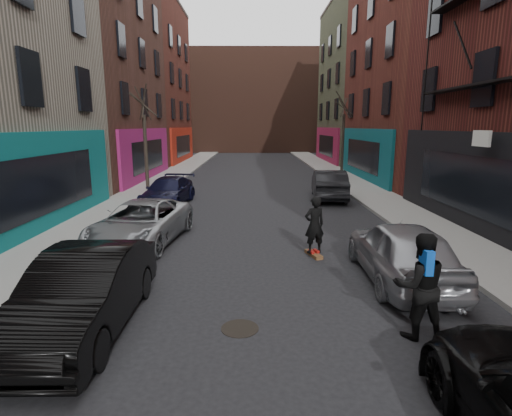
{
  "coord_description": "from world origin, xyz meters",
  "views": [
    {
      "loc": [
        -0.17,
        -4.62,
        3.69
      ],
      "look_at": [
        -0.09,
        5.51,
        1.6
      ],
      "focal_mm": 28.0,
      "sensor_mm": 36.0,
      "label": 1
    }
  ],
  "objects_px": {
    "parked_left_end": "(168,192)",
    "pedestrian": "(420,285)",
    "parked_right_end": "(329,184)",
    "parked_left_mid": "(85,292)",
    "tree_right_far": "(343,128)",
    "parked_left_far": "(141,223)",
    "skateboard": "(314,254)",
    "manhole": "(240,328)",
    "tree_left_far": "(145,131)",
    "parked_right_far": "(401,251)",
    "skateboarder": "(314,225)"
  },
  "relations": [
    {
      "from": "parked_left_mid",
      "to": "skateboarder",
      "type": "relative_size",
      "value": 2.7
    },
    {
      "from": "parked_left_far",
      "to": "parked_right_end",
      "type": "distance_m",
      "value": 10.88
    },
    {
      "from": "parked_left_far",
      "to": "parked_left_end",
      "type": "xyz_separation_m",
      "value": [
        -0.47,
        6.31,
        -0.03
      ]
    },
    {
      "from": "skateboarder",
      "to": "manhole",
      "type": "distance_m",
      "value": 4.74
    },
    {
      "from": "parked_left_end",
      "to": "pedestrian",
      "type": "xyz_separation_m",
      "value": [
        6.93,
        -12.1,
        0.31
      ]
    },
    {
      "from": "tree_left_far",
      "to": "pedestrian",
      "type": "distance_m",
      "value": 18.57
    },
    {
      "from": "tree_right_far",
      "to": "pedestrian",
      "type": "xyz_separation_m",
      "value": [
        -3.46,
        -22.1,
        -2.57
      ]
    },
    {
      "from": "parked_left_end",
      "to": "parked_left_far",
      "type": "bearing_deg",
      "value": -80.29
    },
    {
      "from": "parked_right_end",
      "to": "manhole",
      "type": "xyz_separation_m",
      "value": [
        -4.14,
        -13.46,
        -0.74
      ]
    },
    {
      "from": "parked_right_end",
      "to": "manhole",
      "type": "bearing_deg",
      "value": 78.38
    },
    {
      "from": "tree_left_far",
      "to": "tree_right_far",
      "type": "xyz_separation_m",
      "value": [
        12.4,
        6.0,
        0.15
      ]
    },
    {
      "from": "parked_left_far",
      "to": "parked_right_end",
      "type": "relative_size",
      "value": 1.07
    },
    {
      "from": "tree_left_far",
      "to": "skateboarder",
      "type": "distance_m",
      "value": 14.19
    },
    {
      "from": "skateboarder",
      "to": "pedestrian",
      "type": "xyz_separation_m",
      "value": [
        1.16,
        -4.48,
        0.04
      ]
    },
    {
      "from": "skateboarder",
      "to": "pedestrian",
      "type": "bearing_deg",
      "value": 87.27
    },
    {
      "from": "parked_right_far",
      "to": "parked_left_end",
      "type": "bearing_deg",
      "value": -50.42
    },
    {
      "from": "tree_right_far",
      "to": "skateboard",
      "type": "xyz_separation_m",
      "value": [
        -4.62,
        -17.62,
        -3.48
      ]
    },
    {
      "from": "tree_right_far",
      "to": "parked_left_end",
      "type": "relative_size",
      "value": 1.53
    },
    {
      "from": "tree_right_far",
      "to": "parked_left_mid",
      "type": "xyz_separation_m",
      "value": [
        -9.44,
        -21.81,
        -2.8
      ]
    },
    {
      "from": "parked_left_end",
      "to": "parked_right_end",
      "type": "distance_m",
      "value": 8.08
    },
    {
      "from": "manhole",
      "to": "parked_right_end",
      "type": "bearing_deg",
      "value": 72.9
    },
    {
      "from": "parked_left_mid",
      "to": "manhole",
      "type": "bearing_deg",
      "value": -0.5
    },
    {
      "from": "tree_right_far",
      "to": "parked_left_far",
      "type": "relative_size",
      "value": 1.4
    },
    {
      "from": "parked_right_far",
      "to": "parked_right_end",
      "type": "distance_m",
      "value": 11.13
    },
    {
      "from": "skateboard",
      "to": "skateboarder",
      "type": "relative_size",
      "value": 0.48
    },
    {
      "from": "parked_left_far",
      "to": "parked_right_far",
      "type": "height_order",
      "value": "parked_right_far"
    },
    {
      "from": "parked_left_mid",
      "to": "skateboard",
      "type": "bearing_deg",
      "value": 40.79
    },
    {
      "from": "parked_left_end",
      "to": "parked_left_mid",
      "type": "bearing_deg",
      "value": -79.94
    },
    {
      "from": "parked_right_end",
      "to": "skateboard",
      "type": "bearing_deg",
      "value": 82.43
    },
    {
      "from": "tree_left_far",
      "to": "skateboard",
      "type": "distance_m",
      "value": 14.37
    },
    {
      "from": "parked_right_far",
      "to": "tree_right_far",
      "type": "bearing_deg",
      "value": -97.23
    },
    {
      "from": "parked_right_far",
      "to": "parked_left_mid",
      "type": "bearing_deg",
      "value": 20.31
    },
    {
      "from": "pedestrian",
      "to": "tree_right_far",
      "type": "bearing_deg",
      "value": -99.59
    },
    {
      "from": "tree_right_far",
      "to": "skateboard",
      "type": "bearing_deg",
      "value": -104.7
    },
    {
      "from": "tree_left_far",
      "to": "skateboard",
      "type": "xyz_separation_m",
      "value": [
        7.78,
        -11.62,
        -3.33
      ]
    },
    {
      "from": "tree_left_far",
      "to": "parked_right_far",
      "type": "xyz_separation_m",
      "value": [
        9.59,
        -13.49,
        -2.63
      ]
    },
    {
      "from": "skateboarder",
      "to": "manhole",
      "type": "relative_size",
      "value": 2.36
    },
    {
      "from": "parked_right_far",
      "to": "skateboarder",
      "type": "distance_m",
      "value": 2.61
    },
    {
      "from": "tree_right_far",
      "to": "skateboarder",
      "type": "height_order",
      "value": "tree_right_far"
    },
    {
      "from": "parked_right_end",
      "to": "pedestrian",
      "type": "height_order",
      "value": "pedestrian"
    },
    {
      "from": "parked_left_mid",
      "to": "pedestrian",
      "type": "xyz_separation_m",
      "value": [
        5.97,
        -0.29,
        0.23
      ]
    },
    {
      "from": "tree_right_far",
      "to": "parked_left_mid",
      "type": "relative_size",
      "value": 1.53
    },
    {
      "from": "parked_left_far",
      "to": "parked_right_far",
      "type": "xyz_separation_m",
      "value": [
        7.11,
        -3.19,
        0.08
      ]
    },
    {
      "from": "tree_left_far",
      "to": "manhole",
      "type": "xyz_separation_m",
      "value": [
        5.78,
        -15.82,
        -3.37
      ]
    },
    {
      "from": "manhole",
      "to": "parked_left_far",
      "type": "bearing_deg",
      "value": 120.9
    },
    {
      "from": "pedestrian",
      "to": "parked_right_end",
      "type": "bearing_deg",
      "value": -94.78
    },
    {
      "from": "tree_left_far",
      "to": "parked_left_end",
      "type": "xyz_separation_m",
      "value": [
        2.01,
        -4.0,
        -2.73
      ]
    },
    {
      "from": "skateboard",
      "to": "manhole",
      "type": "distance_m",
      "value": 4.66
    },
    {
      "from": "tree_right_far",
      "to": "parked_left_far",
      "type": "height_order",
      "value": "tree_right_far"
    },
    {
      "from": "parked_right_far",
      "to": "skateboard",
      "type": "height_order",
      "value": "parked_right_far"
    }
  ]
}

